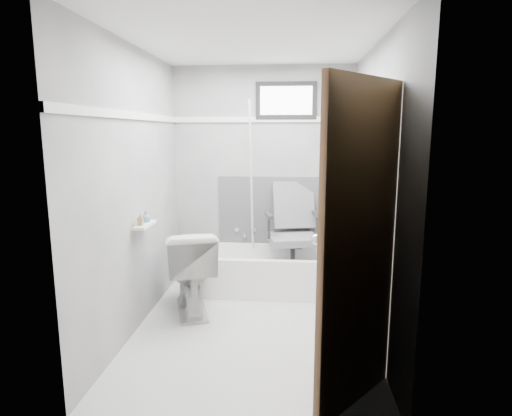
# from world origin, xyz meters

# --- Properties ---
(floor) EXTENTS (2.60, 2.60, 0.00)m
(floor) POSITION_xyz_m (0.00, 0.00, 0.00)
(floor) COLOR silver
(floor) RESTS_ON ground
(ceiling) EXTENTS (2.60, 2.60, 0.00)m
(ceiling) POSITION_xyz_m (0.00, 0.00, 2.40)
(ceiling) COLOR silver
(ceiling) RESTS_ON floor
(wall_back) EXTENTS (2.00, 0.02, 2.40)m
(wall_back) POSITION_xyz_m (0.00, 1.30, 1.20)
(wall_back) COLOR slate
(wall_back) RESTS_ON floor
(wall_front) EXTENTS (2.00, 0.02, 2.40)m
(wall_front) POSITION_xyz_m (0.00, -1.30, 1.20)
(wall_front) COLOR slate
(wall_front) RESTS_ON floor
(wall_left) EXTENTS (0.02, 2.60, 2.40)m
(wall_left) POSITION_xyz_m (-1.00, 0.00, 1.20)
(wall_left) COLOR slate
(wall_left) RESTS_ON floor
(wall_right) EXTENTS (0.02, 2.60, 2.40)m
(wall_right) POSITION_xyz_m (1.00, 0.00, 1.20)
(wall_right) COLOR slate
(wall_right) RESTS_ON floor
(bathtub) EXTENTS (1.50, 0.70, 0.42)m
(bathtub) POSITION_xyz_m (0.12, 0.93, 0.21)
(bathtub) COLOR white
(bathtub) RESTS_ON floor
(office_chair) EXTENTS (0.70, 0.70, 1.03)m
(office_chair) POSITION_xyz_m (0.35, 0.98, 0.63)
(office_chair) COLOR #5D5D61
(office_chair) RESTS_ON bathtub
(toilet) EXTENTS (0.68, 0.91, 0.79)m
(toilet) POSITION_xyz_m (-0.62, 0.31, 0.40)
(toilet) COLOR silver
(toilet) RESTS_ON floor
(door) EXTENTS (0.78, 0.78, 2.00)m
(door) POSITION_xyz_m (0.98, -1.28, 1.00)
(door) COLOR brown
(door) RESTS_ON floor
(window) EXTENTS (0.66, 0.04, 0.40)m
(window) POSITION_xyz_m (0.25, 1.29, 2.02)
(window) COLOR black
(window) RESTS_ON wall_back
(backerboard) EXTENTS (1.50, 0.02, 0.78)m
(backerboard) POSITION_xyz_m (0.25, 1.29, 0.80)
(backerboard) COLOR #4C4C4F
(backerboard) RESTS_ON wall_back
(trim_back) EXTENTS (2.00, 0.02, 0.06)m
(trim_back) POSITION_xyz_m (0.00, 1.29, 1.82)
(trim_back) COLOR white
(trim_back) RESTS_ON wall_back
(trim_left) EXTENTS (0.02, 2.60, 0.06)m
(trim_left) POSITION_xyz_m (-0.99, 0.00, 1.82)
(trim_left) COLOR white
(trim_left) RESTS_ON wall_left
(pole) EXTENTS (0.02, 0.45, 1.91)m
(pole) POSITION_xyz_m (-0.11, 1.06, 1.05)
(pole) COLOR silver
(pole) RESTS_ON bathtub
(shelf) EXTENTS (0.10, 0.32, 0.02)m
(shelf) POSITION_xyz_m (-0.93, 0.01, 0.90)
(shelf) COLOR white
(shelf) RESTS_ON wall_left
(soap_bottle_a) EXTENTS (0.05, 0.05, 0.10)m
(soap_bottle_a) POSITION_xyz_m (-0.94, -0.07, 0.97)
(soap_bottle_a) COLOR olive
(soap_bottle_a) RESTS_ON shelf
(soap_bottle_b) EXTENTS (0.11, 0.11, 0.10)m
(soap_bottle_b) POSITION_xyz_m (-0.94, 0.07, 0.96)
(soap_bottle_b) COLOR slate
(soap_bottle_b) RESTS_ON shelf
(faucet) EXTENTS (0.26, 0.10, 0.16)m
(faucet) POSITION_xyz_m (-0.20, 1.27, 0.55)
(faucet) COLOR silver
(faucet) RESTS_ON wall_back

